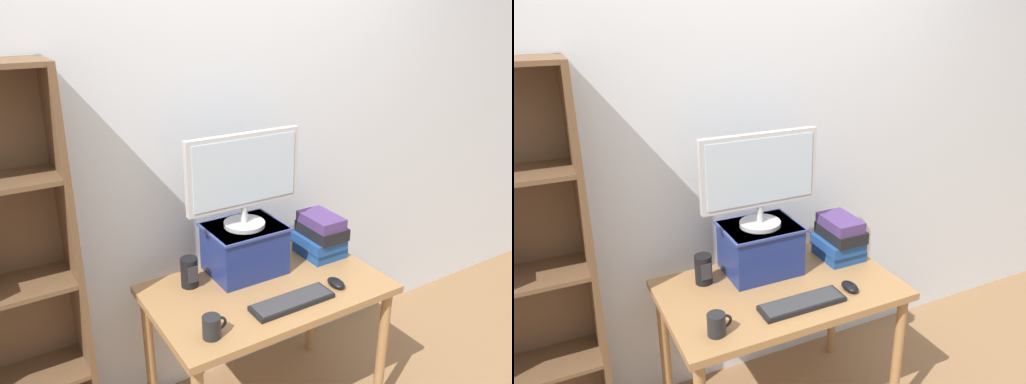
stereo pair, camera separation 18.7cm
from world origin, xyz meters
The scene contains 9 objects.
back_wall centered at (0.00, 0.47, 1.30)m, with size 7.00×0.08×2.60m.
desk centered at (0.00, 0.00, 0.65)m, with size 1.11×0.68×0.75m.
riser_box centered at (-0.02, 0.18, 0.88)m, with size 0.37×0.30×0.25m.
computer_monitor centered at (-0.02, 0.18, 1.25)m, with size 0.59×0.20×0.46m.
keyboard centered at (0.01, -0.19, 0.76)m, with size 0.39×0.12×0.02m.
computer_mouse centered at (0.28, -0.17, 0.77)m, with size 0.06×0.10×0.04m.
book_stack centered at (0.41, 0.13, 0.86)m, with size 0.21×0.25×0.23m.
coffee_mug centered at (-0.40, -0.21, 0.80)m, with size 0.11×0.08×0.09m.
desk_speaker centered at (-0.31, 0.19, 0.82)m, with size 0.08×0.09×0.15m.
Camera 1 is at (-1.12, -1.74, 2.00)m, focal length 35.00 mm.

